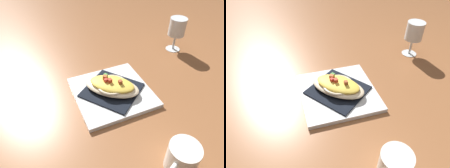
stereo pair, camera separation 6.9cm
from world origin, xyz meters
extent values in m
plane|color=#945C36|center=(0.00, 0.00, 0.00)|extent=(2.60, 2.60, 0.00)
cube|color=white|center=(0.00, 0.00, 0.01)|extent=(0.29, 0.29, 0.02)
cube|color=black|center=(0.00, 0.00, 0.02)|extent=(0.24, 0.24, 0.01)
ellipsoid|color=beige|center=(0.00, 0.00, 0.03)|extent=(0.19, 0.21, 0.03)
torus|color=beige|center=(0.00, 0.00, 0.04)|extent=(0.15, 0.15, 0.01)
ellipsoid|color=yellow|center=(0.00, 0.00, 0.05)|extent=(0.16, 0.18, 0.02)
cube|color=#B35D2D|center=(0.02, 0.02, 0.06)|extent=(0.02, 0.02, 0.01)
cube|color=red|center=(0.01, 0.02, 0.06)|extent=(0.01, 0.01, 0.01)
cube|color=#A9502A|center=(-0.02, -0.02, 0.06)|extent=(0.01, 0.01, 0.01)
cube|color=#D0442A|center=(0.00, 0.01, 0.06)|extent=(0.02, 0.02, 0.01)
cube|color=#4D9842|center=(0.03, 0.01, 0.06)|extent=(0.02, 0.02, 0.01)
cylinder|color=white|center=(-0.31, -0.08, 0.04)|extent=(0.08, 0.08, 0.08)
cylinder|color=white|center=(0.21, -0.36, 0.00)|extent=(0.06, 0.06, 0.00)
cylinder|color=white|center=(0.21, -0.36, 0.04)|extent=(0.01, 0.01, 0.07)
cylinder|color=white|center=(0.21, -0.36, 0.11)|extent=(0.07, 0.07, 0.08)
cylinder|color=silver|center=(0.21, -0.36, 0.09)|extent=(0.06, 0.06, 0.04)
camera|label=1|loc=(-0.50, 0.15, 0.49)|focal=32.60mm
camera|label=2|loc=(-0.52, 0.08, 0.49)|focal=32.60mm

